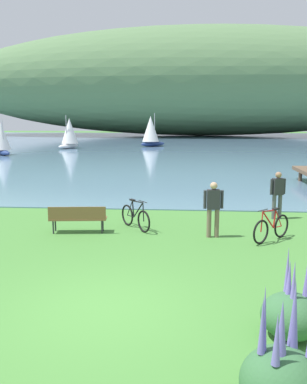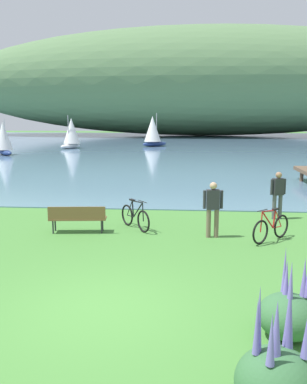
{
  "view_description": "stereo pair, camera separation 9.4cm",
  "coord_description": "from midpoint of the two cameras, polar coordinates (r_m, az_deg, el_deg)",
  "views": [
    {
      "loc": [
        1.52,
        -7.5,
        3.65
      ],
      "look_at": [
        0.4,
        7.23,
        1.0
      ],
      "focal_mm": 39.43,
      "sensor_mm": 36.0,
      "label": 1
    },
    {
      "loc": [
        1.61,
        -7.49,
        3.65
      ],
      "look_at": [
        0.4,
        7.23,
        1.0
      ],
      "focal_mm": 39.43,
      "sensor_mm": 36.0,
      "label": 2
    }
  ],
  "objects": [
    {
      "name": "park_bench_near_camera",
      "position": [
        13.56,
        -10.41,
        -3.34
      ],
      "size": [
        1.84,
        0.66,
        0.88
      ],
      "color": "brown",
      "rests_on": "ground"
    },
    {
      "name": "echium_bush_beside_closest",
      "position": [
        5.82,
        16.46,
        -23.18
      ],
      "size": [
        1.02,
        1.02,
        1.71
      ],
      "color": "#386B3D",
      "rests_on": "ground"
    },
    {
      "name": "sailboat_nearest_to_shore",
      "position": [
        52.02,
        -0.41,
        8.28
      ],
      "size": [
        3.33,
        3.08,
        4.04
      ],
      "color": "navy",
      "rests_on": "bay_water"
    },
    {
      "name": "person_on_the_grass",
      "position": [
        12.9,
        7.89,
        -1.88
      ],
      "size": [
        0.61,
        0.26,
        1.71
      ],
      "color": "#72604C",
      "rests_on": "ground"
    },
    {
      "name": "echium_bush_closest_to_camera",
      "position": [
        7.63,
        17.81,
        -15.41
      ],
      "size": [
        1.01,
        1.01,
        1.52
      ],
      "color": "#386B3D",
      "rests_on": "ground"
    },
    {
      "name": "sailboat_toward_hillside",
      "position": [
        42.75,
        -19.94,
        6.86
      ],
      "size": [
        2.66,
        2.75,
        3.39
      ],
      "color": "navy",
      "rests_on": "bay_water"
    },
    {
      "name": "ground_plane",
      "position": [
        8.48,
        -6.97,
        -15.39
      ],
      "size": [
        200.0,
        200.0,
        0.0
      ],
      "primitive_type": "plane",
      "color": "#478438"
    },
    {
      "name": "person_at_shoreline",
      "position": [
        15.74,
        16.28,
        -0.01
      ],
      "size": [
        0.58,
        0.34,
        1.71
      ],
      "color": "#4C4C51",
      "rests_on": "ground"
    },
    {
      "name": "bicycle_leaning_near_bench",
      "position": [
        13.86,
        -2.66,
        -3.4
      ],
      "size": [
        1.12,
        1.44,
        1.01
      ],
      "color": "black",
      "rests_on": "ground"
    },
    {
      "name": "bay_water",
      "position": [
        56.36,
        2.75,
        6.46
      ],
      "size": [
        180.0,
        80.0,
        0.04
      ],
      "primitive_type": "cube",
      "color": "#5B7F9E",
      "rests_on": "ground"
    },
    {
      "name": "bicycle_beside_path",
      "position": [
        13.01,
        15.46,
        -4.68
      ],
      "size": [
        1.3,
        1.29,
        1.01
      ],
      "color": "black",
      "rests_on": "ground"
    },
    {
      "name": "distant_hillside",
      "position": [
        83.53,
        6.42,
        14.58
      ],
      "size": [
        97.9,
        28.0,
        20.29
      ],
      "primitive_type": "ellipsoid",
      "color": "#567A4C",
      "rests_on": "bay_water"
    },
    {
      "name": "sailboat_mid_bay",
      "position": [
        49.69,
        -11.37,
        7.85
      ],
      "size": [
        2.52,
        3.3,
        3.78
      ],
      "color": "white",
      "rests_on": "bay_water"
    }
  ]
}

